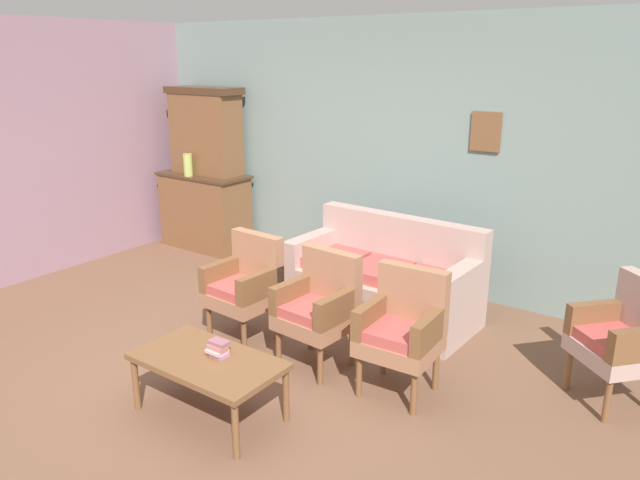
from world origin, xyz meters
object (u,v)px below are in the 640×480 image
object	(u,v)px
floral_couch	(384,282)
book_stack_on_table	(218,348)
side_cabinet	(205,211)
coffee_table	(208,364)
armchair_near_couch_end	(246,283)
armchair_by_doorway	(319,305)
wingback_chair_by_fireplace	(624,336)
armchair_near_cabinet	(403,327)
vase_on_cabinet	(188,165)

from	to	relation	value
floral_couch	book_stack_on_table	world-z (taller)	floral_couch
side_cabinet	coffee_table	xyz separation A→B (m)	(2.71, -2.62, -0.09)
armchair_near_couch_end	coffee_table	world-z (taller)	armchair_near_couch_end
armchair_by_doorway	coffee_table	bearing A→B (deg)	-100.69
floral_couch	armchair_near_couch_end	distance (m)	1.31
armchair_by_doorway	wingback_chair_by_fireplace	bearing A→B (deg)	21.12
floral_couch	armchair_near_couch_end	size ratio (longest dim) A/B	1.93
floral_couch	coffee_table	size ratio (longest dim) A/B	1.74
armchair_by_doorway	coffee_table	size ratio (longest dim) A/B	0.90
book_stack_on_table	side_cabinet	bearing A→B (deg)	137.11
side_cabinet	armchair_by_doorway	xyz separation A→B (m)	(2.90, -1.62, 0.03)
floral_couch	wingback_chair_by_fireplace	xyz separation A→B (m)	(2.04, -0.32, 0.17)
armchair_by_doorway	coffee_table	world-z (taller)	armchair_by_doorway
armchair_by_doorway	armchair_near_couch_end	bearing A→B (deg)	179.24
book_stack_on_table	coffee_table	bearing A→B (deg)	-109.31
armchair_near_cabinet	coffee_table	bearing A→B (deg)	-131.11
armchair_near_couch_end	wingback_chair_by_fireplace	size ratio (longest dim) A/B	1.00
floral_couch	side_cabinet	bearing A→B (deg)	169.42
armchair_near_cabinet	armchair_by_doorway	bearing A→B (deg)	-177.85
floral_couch	coffee_table	bearing A→B (deg)	-93.89
armchair_near_cabinet	wingback_chair_by_fireplace	xyz separation A→B (m)	(1.30, 0.75, 0.00)
wingback_chair_by_fireplace	book_stack_on_table	size ratio (longest dim) A/B	6.46
coffee_table	book_stack_on_table	distance (m)	0.12
armchair_near_cabinet	book_stack_on_table	distance (m)	1.28
side_cabinet	book_stack_on_table	xyz separation A→B (m)	(2.74, -2.54, 0.00)
armchair_near_couch_end	armchair_near_cabinet	bearing A→B (deg)	0.63
armchair_by_doorway	book_stack_on_table	world-z (taller)	armchair_by_doorway
vase_on_cabinet	book_stack_on_table	world-z (taller)	vase_on_cabinet
vase_on_cabinet	book_stack_on_table	distance (m)	3.70
side_cabinet	armchair_near_couch_end	distance (m)	2.68
side_cabinet	floral_couch	xyz separation A→B (m)	(2.85, -0.53, -0.14)
armchair_near_cabinet	book_stack_on_table	world-z (taller)	armchair_near_cabinet
vase_on_cabinet	armchair_near_couch_end	xyz separation A→B (m)	(2.19, -1.43, -0.56)
side_cabinet	wingback_chair_by_fireplace	bearing A→B (deg)	-9.85
vase_on_cabinet	armchair_near_cabinet	bearing A→B (deg)	-21.08
wingback_chair_by_fireplace	side_cabinet	bearing A→B (deg)	170.15
armchair_by_doorway	armchair_near_cabinet	world-z (taller)	same
armchair_near_couch_end	book_stack_on_table	size ratio (longest dim) A/B	6.46
side_cabinet	armchair_near_cabinet	xyz separation A→B (m)	(3.60, -1.60, 0.03)
armchair_near_couch_end	book_stack_on_table	bearing A→B (deg)	-57.17
vase_on_cabinet	wingback_chair_by_fireplace	world-z (taller)	vase_on_cabinet
vase_on_cabinet	coffee_table	xyz separation A→B (m)	(2.77, -2.43, -0.69)
vase_on_cabinet	floral_couch	size ratio (longest dim) A/B	0.15
armchair_near_cabinet	book_stack_on_table	bearing A→B (deg)	-132.40
armchair_by_doorway	book_stack_on_table	distance (m)	0.94
wingback_chair_by_fireplace	book_stack_on_table	bearing A→B (deg)	-141.92
floral_couch	armchair_near_couch_end	xyz separation A→B (m)	(-0.72, -1.08, 0.17)
armchair_by_doorway	coffee_table	distance (m)	1.02
side_cabinet	armchair_near_cabinet	distance (m)	3.94
vase_on_cabinet	armchair_near_couch_end	size ratio (longest dim) A/B	0.30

